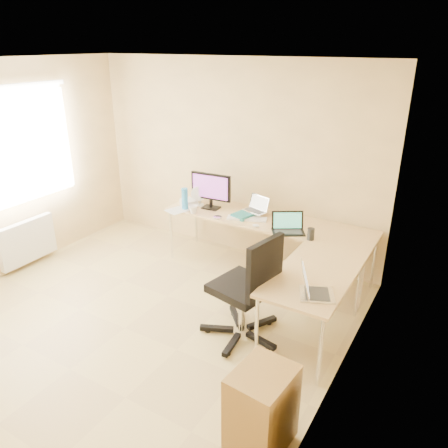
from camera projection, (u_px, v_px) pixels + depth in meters
The scene contains 24 objects.
floor at pixel (125, 328), 4.53m from camera, with size 4.50×4.50×0.00m, color tan.
ceiling at pixel (96, 63), 3.52m from camera, with size 4.50×4.50×0.00m, color white.
wall_back at pixel (233, 160), 5.80m from camera, with size 4.50×4.50×0.00m, color #EAC787.
wall_right at pixel (334, 268), 3.03m from camera, with size 4.50×4.50×0.00m, color #EAC787.
desk_main at pixel (266, 246), 5.51m from camera, with size 2.65×0.70×0.73m, color tan.
desk_return at pixel (312, 306), 4.26m from camera, with size 0.70×1.30×0.73m, color tan.
monitor at pixel (211, 191), 5.63m from camera, with size 0.56×0.18×0.48m, color black.
book_stack at pixel (244, 215), 5.43m from camera, with size 0.21×0.29×0.05m, color #1B615F.
laptop_center at pixel (255, 204), 5.44m from camera, with size 0.30×0.23×0.19m, color silver.
laptop_black at pixel (289, 223), 4.95m from camera, with size 0.37×0.27×0.23m, color black.
keyboard at pixel (247, 219), 5.36m from camera, with size 0.49×0.14×0.02m, color white.
mouse at pixel (256, 226), 5.14m from camera, with size 0.09×0.06×0.03m, color white.
mug at pixel (193, 209), 5.54m from camera, with size 0.11×0.11×0.10m, color white.
cd_stack at pixel (218, 218), 5.38m from camera, with size 0.11×0.11×0.03m, color white.
water_bottle at pixel (185, 199), 5.63m from camera, with size 0.08×0.08×0.29m, color #2B82C9.
papers at pixel (179, 210), 5.66m from camera, with size 0.23×0.32×0.01m, color silver.
white_box at pixel (189, 202), 5.81m from camera, with size 0.22×0.16×0.08m, color white.
desk_fan at pixel (200, 197), 5.77m from camera, with size 0.20×0.20×0.25m, color white.
black_cup at pixel (311, 234), 4.79m from camera, with size 0.08×0.08×0.13m, color black.
laptop_return at pixel (318, 284), 3.72m from camera, with size 0.27×0.35×0.23m, color silver.
office_chair at pixel (242, 292), 4.24m from camera, with size 0.69×0.69×1.15m, color black.
cabinet at pixel (262, 409), 3.07m from camera, with size 0.37×0.46×0.64m, color brown.
radiator at pixel (27, 241), 5.67m from camera, with size 0.09×0.80×0.55m, color white.
window at pixel (8, 151), 5.21m from camera, with size 0.10×1.80×1.40m, color white.
Camera 1 is at (2.81, -2.69, 2.76)m, focal length 34.83 mm.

